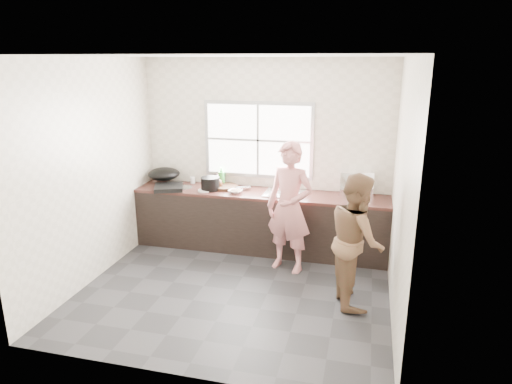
% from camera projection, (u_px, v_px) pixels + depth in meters
% --- Properties ---
extents(floor, '(3.60, 3.20, 0.01)m').
position_uv_depth(floor, '(235.00, 290.00, 5.48)').
color(floor, '#2A2A2C').
rests_on(floor, ground).
extents(ceiling, '(3.60, 3.20, 0.01)m').
position_uv_depth(ceiling, '(231.00, 55.00, 4.73)').
color(ceiling, silver).
rests_on(ceiling, wall_back).
extents(wall_back, '(3.60, 0.01, 2.70)m').
position_uv_depth(wall_back, '(265.00, 154.00, 6.60)').
color(wall_back, beige).
rests_on(wall_back, ground).
extents(wall_left, '(0.01, 3.20, 2.70)m').
position_uv_depth(wall_left, '(91.00, 172.00, 5.52)').
color(wall_left, beige).
rests_on(wall_left, ground).
extents(wall_right, '(0.01, 3.20, 2.70)m').
position_uv_depth(wall_right, '(401.00, 192.00, 4.68)').
color(wall_right, beige).
rests_on(wall_right, ground).
extents(wall_front, '(3.60, 0.01, 2.70)m').
position_uv_depth(wall_front, '(175.00, 232.00, 3.61)').
color(wall_front, silver).
rests_on(wall_front, ground).
extents(cabinet, '(3.60, 0.62, 0.82)m').
position_uv_depth(cabinet, '(260.00, 222.00, 6.57)').
color(cabinet, black).
rests_on(cabinet, floor).
extents(countertop, '(3.60, 0.64, 0.04)m').
position_uv_depth(countertop, '(260.00, 194.00, 6.45)').
color(countertop, '#371B16').
rests_on(countertop, cabinet).
extents(sink, '(0.55, 0.45, 0.02)m').
position_uv_depth(sink, '(284.00, 194.00, 6.36)').
color(sink, silver).
rests_on(sink, countertop).
extents(faucet, '(0.02, 0.02, 0.30)m').
position_uv_depth(faucet, '(287.00, 180.00, 6.51)').
color(faucet, silver).
rests_on(faucet, countertop).
extents(window_frame, '(1.60, 0.05, 1.10)m').
position_uv_depth(window_frame, '(258.00, 140.00, 6.55)').
color(window_frame, '#9EA0A5').
rests_on(window_frame, wall_back).
extents(window_glazing, '(1.50, 0.01, 1.00)m').
position_uv_depth(window_glazing, '(258.00, 140.00, 6.53)').
color(window_glazing, white).
rests_on(window_glazing, window_frame).
extents(woman, '(0.67, 0.53, 1.59)m').
position_uv_depth(woman, '(289.00, 212.00, 5.83)').
color(woman, '#DA8483').
rests_on(woman, floor).
extents(person_side, '(0.74, 0.86, 1.50)m').
position_uv_depth(person_side, '(356.00, 240.00, 5.03)').
color(person_side, brown).
rests_on(person_side, floor).
extents(cutting_board, '(0.49, 0.49, 0.04)m').
position_uv_depth(cutting_board, '(224.00, 187.00, 6.64)').
color(cutting_board, '#301E12').
rests_on(cutting_board, countertop).
extents(cleaver, '(0.23, 0.18, 0.01)m').
position_uv_depth(cleaver, '(244.00, 187.00, 6.54)').
color(cleaver, silver).
rests_on(cleaver, cutting_board).
extents(bowl_mince, '(0.22, 0.22, 0.05)m').
position_uv_depth(bowl_mince, '(235.00, 191.00, 6.39)').
color(bowl_mince, silver).
rests_on(bowl_mince, countertop).
extents(bowl_crabs, '(0.22, 0.22, 0.06)m').
position_uv_depth(bowl_crabs, '(291.00, 197.00, 6.13)').
color(bowl_crabs, white).
rests_on(bowl_crabs, countertop).
extents(bowl_held, '(0.18, 0.18, 0.06)m').
position_uv_depth(bowl_held, '(273.00, 196.00, 6.19)').
color(bowl_held, white).
rests_on(bowl_held, countertop).
extents(black_pot, '(0.33, 0.33, 0.19)m').
position_uv_depth(black_pot, '(210.00, 184.00, 6.52)').
color(black_pot, black).
rests_on(black_pot, countertop).
extents(plate_food, '(0.22, 0.22, 0.02)m').
position_uv_depth(plate_food, '(205.00, 190.00, 6.50)').
color(plate_food, white).
rests_on(plate_food, countertop).
extents(bottle_green, '(0.11, 0.11, 0.28)m').
position_uv_depth(bottle_green, '(221.00, 176.00, 6.77)').
color(bottle_green, green).
rests_on(bottle_green, countertop).
extents(bottle_brown_tall, '(0.08, 0.08, 0.17)m').
position_uv_depth(bottle_brown_tall, '(218.00, 179.00, 6.80)').
color(bottle_brown_tall, '#3F170F').
rests_on(bottle_brown_tall, countertop).
extents(bottle_brown_short, '(0.15, 0.15, 0.18)m').
position_uv_depth(bottle_brown_short, '(218.00, 182.00, 6.63)').
color(bottle_brown_short, '#3F220F').
rests_on(bottle_brown_short, countertop).
extents(glass_jar, '(0.09, 0.09, 0.10)m').
position_uv_depth(glass_jar, '(193.00, 180.00, 6.90)').
color(glass_jar, white).
rests_on(glass_jar, countertop).
extents(burner, '(0.52, 0.52, 0.06)m').
position_uv_depth(burner, '(169.00, 188.00, 6.57)').
color(burner, black).
rests_on(burner, countertop).
extents(wok, '(0.62, 0.62, 0.18)m').
position_uv_depth(wok, '(164.00, 174.00, 6.86)').
color(wok, black).
rests_on(wok, burner).
extents(dish_rack, '(0.51, 0.40, 0.34)m').
position_uv_depth(dish_rack, '(355.00, 182.00, 6.31)').
color(dish_rack, white).
rests_on(dish_rack, countertop).
extents(pot_lid_left, '(0.29, 0.29, 0.01)m').
position_uv_depth(pot_lid_left, '(175.00, 183.00, 6.90)').
color(pot_lid_left, '#A9A9AF').
rests_on(pot_lid_left, countertop).
extents(pot_lid_right, '(0.28, 0.28, 0.01)m').
position_uv_depth(pot_lid_right, '(184.00, 187.00, 6.66)').
color(pot_lid_right, silver).
rests_on(pot_lid_right, countertop).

